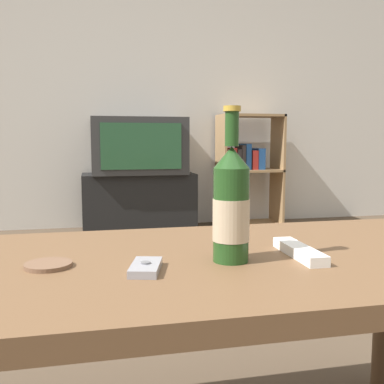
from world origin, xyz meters
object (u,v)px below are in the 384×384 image
(tv_stand, at_px, (139,202))
(television, at_px, (138,146))
(beer_bottle, at_px, (231,206))
(bookshelf, at_px, (247,166))
(cell_phone, at_px, (146,267))
(remote_control, at_px, (299,251))

(tv_stand, height_order, television, television)
(beer_bottle, bearing_deg, tv_stand, 87.81)
(bookshelf, distance_m, cell_phone, 3.13)
(television, relative_size, cell_phone, 6.79)
(beer_bottle, relative_size, cell_phone, 2.71)
(bookshelf, distance_m, beer_bottle, 3.04)
(cell_phone, distance_m, remote_control, 0.31)
(television, relative_size, beer_bottle, 2.51)
(bookshelf, distance_m, remote_control, 2.99)
(cell_phone, bearing_deg, tv_stand, 99.01)
(tv_stand, relative_size, remote_control, 4.95)
(tv_stand, xyz_separation_m, television, (-0.00, -0.00, 0.45))
(television, xyz_separation_m, cell_phone, (-0.27, -2.83, -0.18))
(tv_stand, relative_size, beer_bottle, 3.03)
(tv_stand, relative_size, bookshelf, 0.94)
(television, bearing_deg, remote_control, -89.22)
(television, bearing_deg, beer_bottle, -92.20)
(tv_stand, height_order, remote_control, remote_control)
(bookshelf, xyz_separation_m, beer_bottle, (-1.05, -2.85, 0.10))
(beer_bottle, xyz_separation_m, cell_phone, (-0.17, -0.03, -0.10))
(bookshelf, relative_size, cell_phone, 8.77)
(tv_stand, height_order, beer_bottle, beer_bottle)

